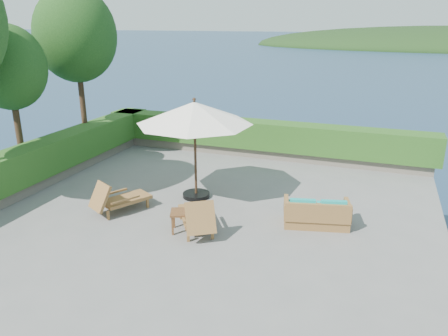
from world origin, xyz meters
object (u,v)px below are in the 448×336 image
(patio_umbrella, at_px, (194,114))
(wicker_loveseat, at_px, (316,214))
(side_table, at_px, (181,215))
(lounge_left, at_px, (118,199))
(lounge_right, at_px, (197,216))

(patio_umbrella, relative_size, wicker_loveseat, 2.32)
(patio_umbrella, xyz_separation_m, side_table, (0.53, -2.13, -2.03))
(patio_umbrella, xyz_separation_m, lounge_left, (-1.55, -1.68, -2.08))
(lounge_left, bearing_deg, lounge_right, 20.74)
(lounge_left, height_order, lounge_right, lounge_right)
(side_table, bearing_deg, lounge_right, 18.09)
(wicker_loveseat, bearing_deg, side_table, -167.92)
(lounge_right, bearing_deg, lounge_left, 139.35)
(lounge_right, relative_size, wicker_loveseat, 1.01)
(lounge_right, distance_m, wicker_loveseat, 2.99)
(patio_umbrella, distance_m, wicker_loveseat, 4.23)
(lounge_right, bearing_deg, side_table, 165.10)
(side_table, relative_size, wicker_loveseat, 0.37)
(lounge_left, relative_size, side_table, 2.66)
(wicker_loveseat, bearing_deg, lounge_left, 177.72)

